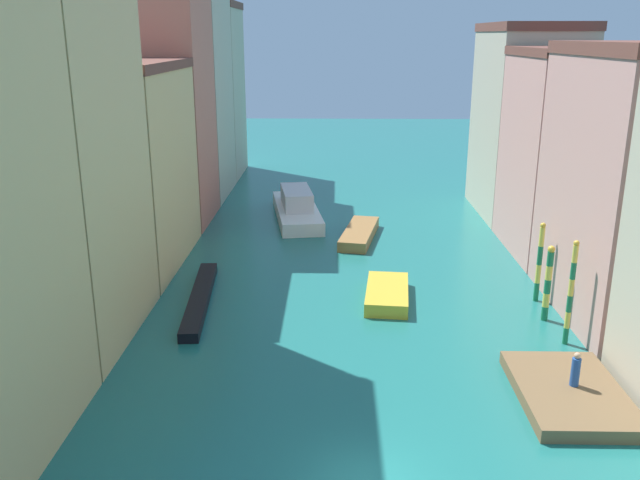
% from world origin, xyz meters
% --- Properties ---
extents(ground_plane, '(154.00, 154.00, 0.00)m').
position_xyz_m(ground_plane, '(0.00, 24.50, 0.00)').
color(ground_plane, '#1E6B66').
extents(building_left_1, '(6.95, 9.90, 20.60)m').
position_xyz_m(building_left_1, '(-14.39, 11.40, 10.31)').
color(building_left_1, '#DBB77A').
rests_on(building_left_1, ground).
extents(building_left_2, '(6.95, 12.21, 12.82)m').
position_xyz_m(building_left_2, '(-14.39, 22.54, 6.42)').
color(building_left_2, '#DBB77A').
rests_on(building_left_2, ground).
extents(building_left_3, '(6.95, 8.36, 18.01)m').
position_xyz_m(building_left_3, '(-14.39, 32.95, 9.02)').
color(building_left_3, '#C6705B').
rests_on(building_left_3, ground).
extents(building_left_4, '(6.95, 9.93, 20.43)m').
position_xyz_m(building_left_4, '(-14.39, 42.16, 10.23)').
color(building_left_4, '#BCB299').
rests_on(building_left_4, ground).
extents(building_left_5, '(6.95, 8.94, 17.52)m').
position_xyz_m(building_left_5, '(-14.39, 51.60, 8.78)').
color(building_left_5, '#BCB299').
rests_on(building_left_5, ground).
extents(building_right_1, '(6.95, 11.73, 14.01)m').
position_xyz_m(building_right_1, '(14.39, 14.72, 7.02)').
color(building_right_1, tan).
rests_on(building_right_1, ground).
extents(building_right_2, '(6.95, 9.95, 13.57)m').
position_xyz_m(building_right_2, '(14.39, 25.57, 6.80)').
color(building_right_2, tan).
rests_on(building_right_2, ground).
extents(building_right_3, '(6.95, 11.20, 15.24)m').
position_xyz_m(building_right_3, '(14.39, 36.03, 7.63)').
color(building_right_3, '#BCB299').
rests_on(building_right_3, ground).
extents(waterfront_dock, '(4.17, 6.40, 0.56)m').
position_xyz_m(waterfront_dock, '(8.60, 5.61, 0.28)').
color(waterfront_dock, brown).
rests_on(waterfront_dock, ground).
extents(person_on_dock, '(0.36, 0.36, 1.48)m').
position_xyz_m(person_on_dock, '(8.79, 5.75, 1.24)').
color(person_on_dock, '#234C93').
rests_on(person_on_dock, waterfront_dock).
extents(mooring_pole_0, '(0.28, 0.28, 5.23)m').
position_xyz_m(mooring_pole_0, '(10.13, 10.81, 2.66)').
color(mooring_pole_0, '#197247').
rests_on(mooring_pole_0, ground).
extents(mooring_pole_1, '(0.37, 0.37, 4.08)m').
position_xyz_m(mooring_pole_1, '(9.96, 13.62, 2.09)').
color(mooring_pole_1, '#197247').
rests_on(mooring_pole_1, ground).
extents(mooring_pole_2, '(0.31, 0.31, 4.55)m').
position_xyz_m(mooring_pole_2, '(10.28, 16.27, 2.32)').
color(mooring_pole_2, '#197247').
rests_on(mooring_pole_2, ground).
extents(vaporetto_white, '(4.81, 11.39, 2.43)m').
position_xyz_m(vaporetto_white, '(-4.15, 33.59, 0.89)').
color(vaporetto_white, white).
rests_on(vaporetto_white, ground).
extents(gondola_black, '(1.87, 10.50, 0.54)m').
position_xyz_m(gondola_black, '(-8.54, 15.53, 0.27)').
color(gondola_black, black).
rests_on(gondola_black, ground).
extents(motorboat_0, '(2.81, 5.47, 0.76)m').
position_xyz_m(motorboat_0, '(1.92, 16.14, 0.38)').
color(motorboat_0, gold).
rests_on(motorboat_0, ground).
extents(motorboat_1, '(3.28, 7.50, 0.76)m').
position_xyz_m(motorboat_1, '(0.76, 28.03, 0.38)').
color(motorboat_1, olive).
rests_on(motorboat_1, ground).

